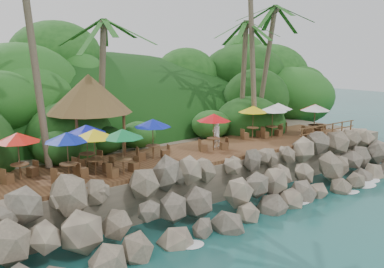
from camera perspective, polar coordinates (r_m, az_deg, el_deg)
ground at (r=21.86m, az=9.85°, el=-11.16°), size 140.00×140.00×0.00m
land_base at (r=33.93m, az=-10.39°, el=-1.39°), size 32.00×25.20×2.10m
jungle_hill at (r=40.82m, az=-15.20°, el=-1.04°), size 44.80×28.00×15.40m
seawall at (r=22.77m, az=6.21°, el=-7.07°), size 29.00×4.00×2.30m
terrace at (r=25.41m, az=0.00°, el=-2.66°), size 26.00×5.00×0.20m
jungle_foliage at (r=33.30m, az=-9.53°, el=-3.45°), size 44.00×16.00×12.00m
foam_line at (r=22.04m, az=9.27°, el=-10.87°), size 25.20×0.80×0.06m
palapa at (r=25.12m, az=-13.44°, el=5.20°), size 4.85×4.85×4.60m
dining_clusters at (r=25.10m, az=1.00°, el=1.70°), size 21.73×4.57×2.22m
railing at (r=30.76m, az=17.47°, el=0.55°), size 6.10×0.10×1.00m
waiter at (r=26.64m, az=3.23°, el=-0.04°), size 0.60×0.40×1.62m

